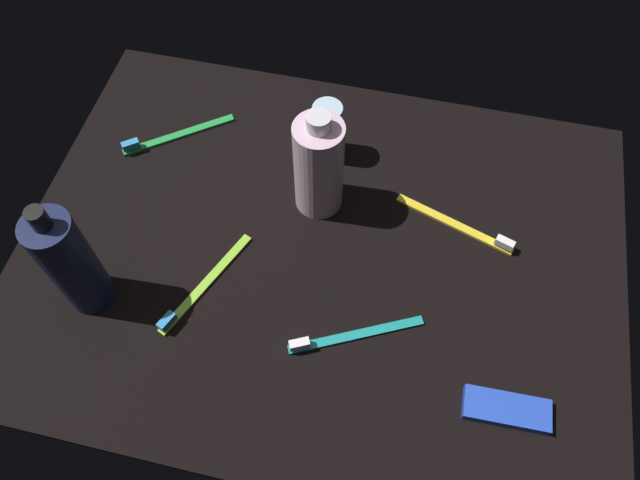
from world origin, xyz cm
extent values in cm
cube|color=black|center=(0.00, 0.00, -0.60)|extent=(84.00, 64.00, 1.20)
cylinder|color=#171E40|center=(28.25, 13.33, 8.72)|extent=(6.03, 6.03, 17.44)
cylinder|color=black|center=(28.25, 13.33, 18.84)|extent=(2.20, 2.20, 2.80)
cylinder|color=silver|center=(2.10, -8.43, 7.91)|extent=(6.89, 6.89, 15.82)
cylinder|color=silver|center=(2.10, -8.43, 16.92)|extent=(3.20, 3.20, 2.20)
cylinder|color=silver|center=(2.90, -17.54, 4.88)|extent=(4.42, 4.42, 9.76)
cube|color=#8CD133|center=(13.89, 8.43, 0.45)|extent=(8.04, 17.07, 0.90)
cube|color=#338CCC|center=(16.78, 15.36, 1.50)|extent=(2.02, 2.82, 1.20)
cube|color=yellow|center=(-17.80, -8.47, 0.45)|extent=(17.46, 6.82, 0.90)
cube|color=white|center=(-24.92, -6.10, 1.50)|extent=(2.81, 1.86, 1.20)
cube|color=green|center=(26.29, -15.50, 0.45)|extent=(15.14, 11.73, 0.90)
cube|color=#338CCC|center=(32.30, -11.01, 1.50)|extent=(2.74, 2.44, 1.20)
cube|color=teal|center=(-7.38, 11.31, 0.45)|extent=(16.69, 9.00, 0.90)
cube|color=white|center=(-0.65, 14.61, 1.50)|extent=(2.82, 2.13, 1.20)
cube|color=blue|center=(-26.91, 16.90, 0.75)|extent=(10.52, 4.31, 1.50)
camera|label=1|loc=(-9.36, 41.21, 74.24)|focal=34.18mm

